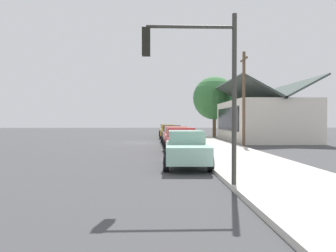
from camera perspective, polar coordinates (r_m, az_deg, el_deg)
ground_plane at (r=29.47m, az=-4.55°, el=-3.00°), size 120.00×120.00×0.00m
sidewalk_curb at (r=29.75m, az=6.30°, el=-2.81°), size 60.00×4.20×0.16m
car_silver at (r=42.83m, az=-0.23°, el=-0.66°), size 4.77×2.11×1.59m
car_mustard at (r=36.73m, az=0.06°, el=-0.94°), size 4.46×2.11×1.59m
car_charcoal at (r=30.89m, az=0.73°, el=-1.30°), size 4.83×2.28×1.59m
car_coral at (r=25.23m, az=1.40°, el=-1.81°), size 4.89×2.18×1.59m
car_cherry at (r=19.94m, az=2.33°, el=-2.56°), size 4.56×2.15×1.59m
car_seafoam at (r=14.19m, az=3.32°, el=-4.01°), size 4.61×2.13×1.59m
storefront_building at (r=33.23m, az=16.74°, el=1.10°), size 11.68×7.45×6.02m
shade_tree at (r=40.56m, az=8.38°, el=5.00°), size 5.44×5.44×7.62m
traffic_light_main at (r=9.45m, az=5.55°, el=9.74°), size 0.37×2.79×5.20m
utility_pole_wooden at (r=25.81m, az=13.54°, el=5.13°), size 1.80×0.24×7.50m
fire_hydrant_red at (r=24.53m, az=4.77°, el=-2.65°), size 0.22×0.22×0.71m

